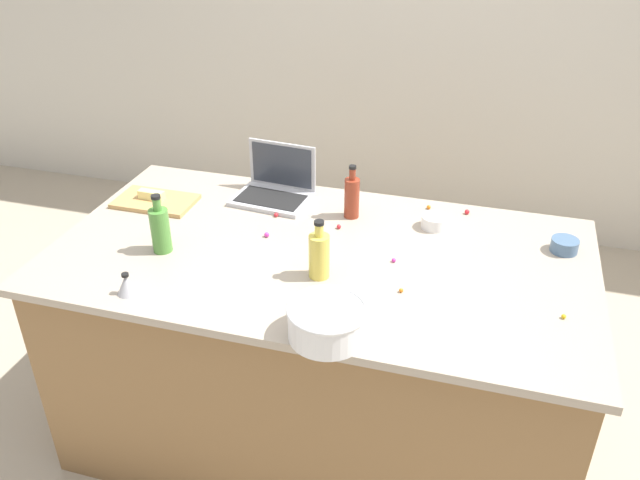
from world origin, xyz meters
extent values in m
plane|color=#B7A88E|center=(0.00, 0.00, 0.00)|extent=(12.00, 12.00, 0.00)
cube|color=beige|center=(0.00, 2.04, 1.30)|extent=(8.00, 0.10, 2.60)
cube|color=olive|center=(0.00, 0.00, 0.43)|extent=(1.89, 1.00, 0.87)
cube|color=tan|center=(0.00, 0.00, 0.89)|extent=(1.95, 1.06, 0.03)
cube|color=#B7B7BC|center=(-0.31, 0.33, 0.91)|extent=(0.33, 0.25, 0.02)
cube|color=black|center=(-0.31, 0.32, 0.92)|extent=(0.29, 0.18, 0.00)
cube|color=#B7B7BC|center=(-0.30, 0.45, 1.02)|extent=(0.30, 0.04, 0.20)
cube|color=#333842|center=(-0.30, 0.44, 1.02)|extent=(0.27, 0.03, 0.18)
cylinder|color=white|center=(0.16, -0.46, 0.95)|extent=(0.23, 0.23, 0.10)
cylinder|color=black|center=(0.16, -0.46, 0.95)|extent=(0.19, 0.19, 0.09)
torus|color=white|center=(0.16, -0.46, 1.00)|extent=(0.24, 0.24, 0.01)
cylinder|color=maroon|center=(0.04, 0.30, 0.98)|extent=(0.06, 0.06, 0.16)
cylinder|color=maroon|center=(0.04, 0.30, 1.08)|extent=(0.03, 0.03, 0.05)
cylinder|color=black|center=(0.04, 0.30, 1.11)|extent=(0.03, 0.03, 0.01)
cylinder|color=#4C8C38|center=(-0.55, -0.15, 0.98)|extent=(0.07, 0.07, 0.17)
cylinder|color=#4C8C38|center=(-0.55, -0.15, 1.09)|extent=(0.03, 0.03, 0.05)
cylinder|color=black|center=(-0.55, -0.15, 1.12)|extent=(0.03, 0.03, 0.01)
cylinder|color=#DBC64C|center=(0.04, -0.15, 0.98)|extent=(0.07, 0.07, 0.16)
cylinder|color=#DBC64C|center=(0.04, -0.15, 1.08)|extent=(0.03, 0.03, 0.04)
cylinder|color=black|center=(0.04, -0.15, 1.11)|extent=(0.03, 0.03, 0.01)
cube|color=tan|center=(-0.76, 0.18, 0.91)|extent=(0.32, 0.20, 0.02)
cube|color=#F4E58C|center=(-0.78, 0.18, 0.94)|extent=(0.11, 0.04, 0.04)
cylinder|color=slate|center=(0.85, 0.25, 0.92)|extent=(0.10, 0.10, 0.05)
cylinder|color=white|center=(0.37, 0.30, 0.92)|extent=(0.10, 0.10, 0.05)
cone|color=#B2B2B7|center=(-0.53, -0.43, 0.94)|extent=(0.07, 0.07, 0.07)
cylinder|color=black|center=(-0.53, -0.43, 0.97)|extent=(0.02, 0.02, 0.01)
sphere|color=orange|center=(0.33, 0.45, 0.91)|extent=(0.02, 0.02, 0.02)
sphere|color=#CC3399|center=(0.27, 0.01, 0.91)|extent=(0.02, 0.02, 0.02)
sphere|color=red|center=(0.49, 0.45, 0.91)|extent=(0.02, 0.02, 0.02)
sphere|color=#CC3399|center=(-0.22, 0.05, 0.91)|extent=(0.02, 0.02, 0.02)
sphere|color=red|center=(0.02, 0.19, 0.91)|extent=(0.02, 0.02, 0.02)
sphere|color=yellow|center=(0.84, -0.17, 0.91)|extent=(0.01, 0.01, 0.01)
sphere|color=red|center=(-0.24, 0.21, 0.91)|extent=(0.02, 0.02, 0.02)
sphere|color=orange|center=(0.33, -0.17, 0.91)|extent=(0.01, 0.01, 0.01)
camera|label=1|loc=(0.56, -1.93, 2.13)|focal=36.44mm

